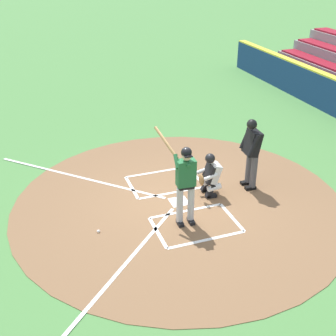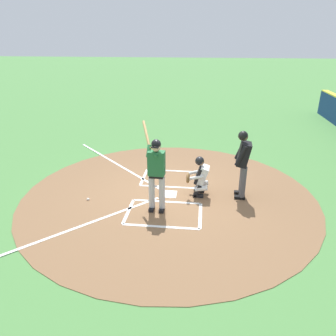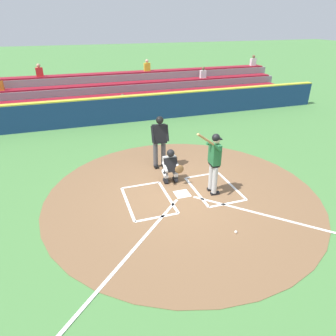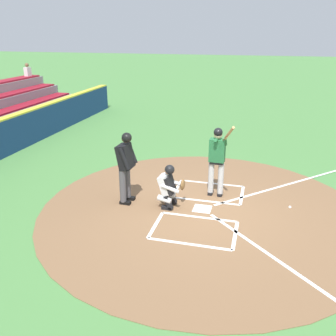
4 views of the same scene
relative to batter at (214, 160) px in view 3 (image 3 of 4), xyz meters
The scene contains 9 objects.
ground_plane 1.42m from the batter, 13.32° to the right, with size 120.00×120.00×0.00m, color #4C8442.
dirt_circle 1.41m from the batter, 13.32° to the right, with size 8.00×8.00×0.01m, color brown.
home_plate_and_chalk 1.55m from the batter, 37.62° to the left, with size 7.93×4.91×0.01m.
batter is the anchor object (origin of this frame).
catcher 1.50m from the batter, 47.85° to the right, with size 0.59×0.63×1.13m.
plate_umpire 2.36m from the batter, 65.88° to the right, with size 0.60×0.44×1.86m.
baseball 2.20m from the batter, 81.67° to the left, with size 0.07×0.07×0.07m, color white.
backstop_wall 7.77m from the batter, 83.53° to the right, with size 22.00×0.36×1.31m.
bleacher_stand 10.45m from the batter, 85.22° to the right, with size 20.00×3.40×2.55m.
Camera 3 is at (2.83, 7.12, 4.70)m, focal length 32.04 mm.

